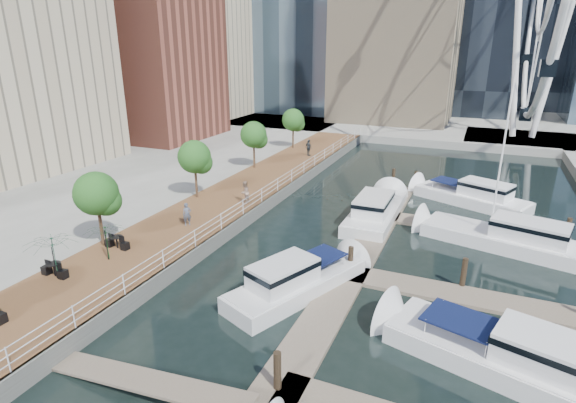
% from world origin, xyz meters
% --- Properties ---
extents(ground, '(520.00, 520.00, 0.00)m').
position_xyz_m(ground, '(0.00, 0.00, 0.00)').
color(ground, black).
rests_on(ground, ground).
extents(boardwalk, '(6.00, 60.00, 1.00)m').
position_xyz_m(boardwalk, '(-9.00, 15.00, 0.50)').
color(boardwalk, brown).
rests_on(boardwalk, ground).
extents(seawall, '(0.25, 60.00, 1.00)m').
position_xyz_m(seawall, '(-6.00, 15.00, 0.50)').
color(seawall, '#595954').
rests_on(seawall, ground).
extents(land_inland, '(48.00, 90.00, 1.00)m').
position_xyz_m(land_inland, '(-36.00, 15.00, 0.50)').
color(land_inland, gray).
rests_on(land_inland, ground).
extents(land_far, '(200.00, 114.00, 1.00)m').
position_xyz_m(land_far, '(0.00, 102.00, 0.50)').
color(land_far, gray).
rests_on(land_far, ground).
extents(pier, '(14.00, 12.00, 1.00)m').
position_xyz_m(pier, '(14.00, 52.00, 0.50)').
color(pier, gray).
rests_on(pier, ground).
extents(railing, '(0.10, 60.00, 1.05)m').
position_xyz_m(railing, '(-6.10, 15.00, 1.52)').
color(railing, white).
rests_on(railing, boardwalk).
extents(floating_docks, '(16.00, 34.00, 2.60)m').
position_xyz_m(floating_docks, '(7.97, 9.98, 0.49)').
color(floating_docks, '#6D6051').
rests_on(floating_docks, ground).
extents(midrise_condos, '(19.00, 67.00, 28.00)m').
position_xyz_m(midrise_condos, '(-33.57, 26.82, 13.42)').
color(midrise_condos, '#BCAD8E').
rests_on(midrise_condos, ground).
extents(street_trees, '(2.60, 42.60, 4.60)m').
position_xyz_m(street_trees, '(-11.40, 14.00, 4.29)').
color(street_trees, '#3F2B1C').
rests_on(street_trees, ground).
extents(cafe_tables, '(2.50, 13.70, 0.74)m').
position_xyz_m(cafe_tables, '(-10.40, -2.00, 1.37)').
color(cafe_tables, black).
rests_on(cafe_tables, ground).
extents(yacht_foreground, '(11.75, 6.03, 2.15)m').
position_xyz_m(yacht_foreground, '(11.39, 2.66, 0.00)').
color(yacht_foreground, silver).
rests_on(yacht_foreground, ground).
extents(pedestrian_near, '(0.67, 0.66, 1.56)m').
position_xyz_m(pedestrian_near, '(-8.57, 8.71, 1.78)').
color(pedestrian_near, '#474E5E').
rests_on(pedestrian_near, boardwalk).
extents(pedestrian_mid, '(0.68, 0.87, 1.75)m').
position_xyz_m(pedestrian_mid, '(-7.14, 14.20, 1.87)').
color(pedestrian_mid, gray).
rests_on(pedestrian_mid, boardwalk).
extents(pedestrian_far, '(1.12, 0.90, 1.78)m').
position_xyz_m(pedestrian_far, '(-8.24, 30.87, 1.89)').
color(pedestrian_far, '#2E3439').
rests_on(pedestrian_far, boardwalk).
extents(moored_yachts, '(21.79, 33.41, 11.50)m').
position_xyz_m(moored_yachts, '(9.92, 13.39, 0.00)').
color(moored_yachts, white).
rests_on(moored_yachts, ground).
extents(cafe_seating, '(3.82, 10.60, 2.41)m').
position_xyz_m(cafe_seating, '(-10.32, -1.19, 2.14)').
color(cafe_seating, '#103E25').
rests_on(cafe_seating, ground).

